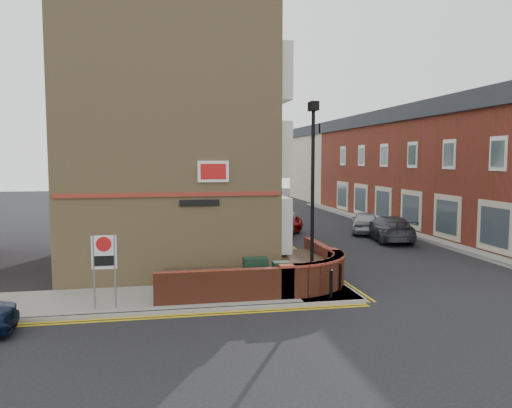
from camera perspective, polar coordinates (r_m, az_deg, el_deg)
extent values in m
plane|color=black|center=(15.63, 1.95, -11.80)|extent=(120.00, 120.00, 0.00)
cube|color=gray|center=(16.70, -11.23, -10.57)|extent=(13.00, 3.00, 0.12)
cube|color=gray|center=(31.36, -0.92, -3.06)|extent=(2.00, 32.00, 0.12)
cube|color=gray|center=(32.35, 19.66, -3.11)|extent=(4.00, 40.00, 0.12)
cube|color=gray|center=(15.26, -11.27, -12.09)|extent=(13.00, 0.15, 0.12)
cube|color=gray|center=(31.55, 0.88, -3.01)|extent=(0.15, 32.00, 0.12)
cube|color=gray|center=(31.39, 16.50, -3.27)|extent=(0.15, 40.00, 0.12)
cube|color=gold|center=(15.04, -11.28, -12.57)|extent=(13.00, 0.28, 0.01)
cube|color=gold|center=(31.60, 1.32, -3.10)|extent=(0.28, 32.00, 0.01)
cube|color=#A38857|center=(22.60, -10.08, 7.79)|extent=(8.00, 10.00, 11.00)
cube|color=maroon|center=(17.60, -9.75, 1.06)|extent=(7.80, 0.06, 0.15)
cube|color=white|center=(17.64, -4.91, 3.72)|extent=(1.10, 0.05, 0.75)
cube|color=black|center=(17.66, -6.49, 0.13)|extent=(1.40, 0.04, 0.22)
cylinder|color=black|center=(16.59, 6.47, 0.15)|extent=(0.12, 0.12, 6.00)
cylinder|color=black|center=(17.01, 6.38, -8.60)|extent=(0.20, 0.20, 0.80)
cube|color=black|center=(16.61, 6.58, 11.04)|extent=(0.25, 0.50, 0.30)
cube|color=black|center=(16.61, -0.06, -8.20)|extent=(0.80, 0.45, 1.20)
cube|color=black|center=(16.50, 2.90, -8.47)|extent=(0.55, 0.40, 1.10)
cylinder|color=black|center=(16.39, 8.57, -8.99)|extent=(0.11, 0.11, 0.90)
cylinder|color=black|center=(17.31, 9.58, -8.23)|extent=(0.11, 0.11, 0.90)
cylinder|color=slate|center=(15.58, -18.03, -7.48)|extent=(0.06, 0.06, 2.20)
cylinder|color=slate|center=(15.51, -15.81, -7.47)|extent=(0.06, 0.06, 2.20)
cube|color=white|center=(15.42, -16.98, -5.30)|extent=(0.72, 0.04, 1.00)
cylinder|color=red|center=(15.35, -17.02, -4.40)|extent=(0.44, 0.02, 0.44)
cube|color=brown|center=(36.27, 18.67, 3.25)|extent=(5.00, 30.00, 7.00)
cube|color=#26282E|center=(36.37, 18.86, 9.55)|extent=(5.40, 30.40, 1.00)
cube|color=#BFB69D|center=(55.52, 7.96, 4.06)|extent=(5.00, 12.00, 7.00)
cube|color=#26282E|center=(55.59, 8.02, 8.18)|extent=(5.40, 12.40, 1.00)
cylinder|color=#382B1E|center=(29.15, -0.25, 0.93)|extent=(0.24, 0.24, 4.55)
sphere|color=#1B531C|center=(29.07, -0.25, 6.05)|extent=(3.64, 3.64, 3.64)
sphere|color=#1B531C|center=(28.85, 0.64, 4.37)|extent=(2.60, 2.60, 2.60)
sphere|color=#1B531C|center=(29.41, -0.97, 5.15)|extent=(2.86, 2.86, 2.86)
cylinder|color=#382B1E|center=(37.01, -2.51, 2.22)|extent=(0.24, 0.24, 5.04)
sphere|color=#1B531C|center=(36.97, -2.53, 6.68)|extent=(4.03, 4.03, 4.03)
sphere|color=#1B531C|center=(36.72, -1.84, 5.23)|extent=(2.88, 2.88, 2.88)
sphere|color=#1B531C|center=(37.32, -3.07, 5.89)|extent=(3.17, 3.17, 3.17)
cylinder|color=#382B1E|center=(44.94, -3.98, 2.56)|extent=(0.24, 0.24, 4.76)
sphere|color=#1B531C|center=(44.90, -4.00, 6.03)|extent=(3.81, 3.81, 3.81)
sphere|color=#1B531C|center=(44.64, -3.43, 4.90)|extent=(2.72, 2.72, 2.72)
sphere|color=#1B531C|center=(45.26, -4.43, 5.42)|extent=(2.99, 2.99, 2.99)
cylinder|color=black|center=(40.09, -2.56, 1.13)|extent=(0.10, 0.10, 3.20)
imported|color=black|center=(39.99, -2.57, 4.13)|extent=(0.20, 0.16, 1.00)
imported|color=#9EA1A6|center=(29.64, 2.94, -2.35)|extent=(2.78, 4.33, 1.35)
imported|color=maroon|center=(32.09, 1.74, -1.63)|extent=(3.55, 5.78, 1.50)
imported|color=#313236|center=(28.87, 14.94, -2.67)|extent=(2.71, 5.07, 1.40)
imported|color=gray|center=(31.35, 12.44, -2.02)|extent=(3.04, 4.38, 1.38)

